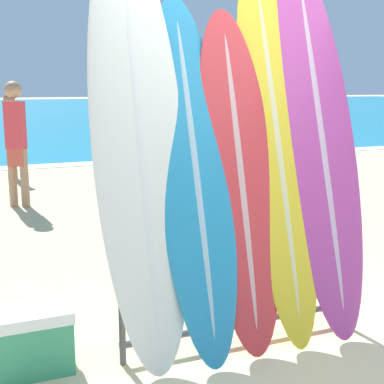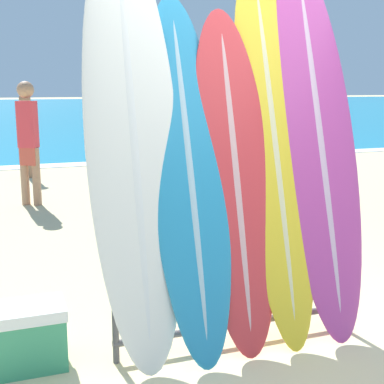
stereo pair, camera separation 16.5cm
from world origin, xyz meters
name	(u,v)px [view 1 (the left image)]	position (x,y,z in m)	size (l,w,h in m)	color
surfboard_rack	(240,276)	(-0.33, 0.74, 0.45)	(1.59, 0.04, 0.83)	#47474C
surfboard_slot_0	(139,147)	(-0.95, 0.83, 1.29)	(0.56, 0.72, 2.58)	silver
surfboard_slot_1	(194,176)	(-0.63, 0.79, 1.10)	(0.49, 0.78, 2.21)	teal
surfboard_slot_2	(240,180)	(-0.32, 0.78, 1.06)	(0.51, 0.65, 2.13)	red
surfboard_slot_3	(277,149)	(-0.02, 0.84, 1.23)	(0.48, 0.81, 2.47)	yellow
surfboard_slot_4	(320,143)	(0.31, 0.84, 1.26)	(0.57, 0.84, 2.52)	#B23D8E
person_near_water	(11,132)	(-1.20, 7.88, 0.83)	(0.20, 0.26, 1.52)	#846047
person_mid_beach	(16,139)	(-1.30, 5.44, 0.93)	(0.29, 0.26, 1.70)	#A87A5B
cooler_box	(31,340)	(-1.62, 0.87, 0.19)	(0.47, 0.31, 0.38)	#389366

